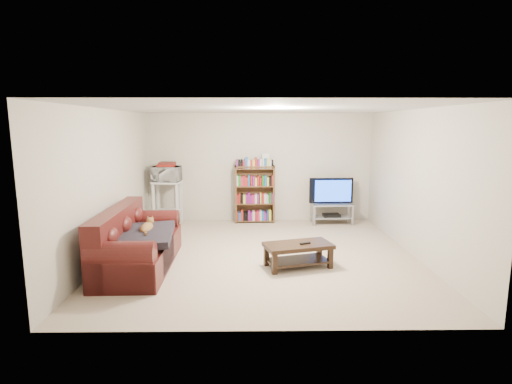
{
  "coord_description": "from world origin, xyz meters",
  "views": [
    {
      "loc": [
        -0.19,
        -6.4,
        2.14
      ],
      "look_at": [
        -0.1,
        0.4,
        1.0
      ],
      "focal_mm": 28.0,
      "sensor_mm": 36.0,
      "label": 1
    }
  ],
  "objects_px": {
    "sofa": "(135,247)",
    "tv_stand": "(332,210)",
    "bookshelf": "(255,193)",
    "coffee_table": "(298,251)"
  },
  "relations": [
    {
      "from": "sofa",
      "to": "coffee_table",
      "type": "bearing_deg",
      "value": -1.93
    },
    {
      "from": "sofa",
      "to": "bookshelf",
      "type": "xyz_separation_m",
      "value": [
        1.86,
        2.84,
        0.33
      ]
    },
    {
      "from": "tv_stand",
      "to": "bookshelf",
      "type": "distance_m",
      "value": 1.73
    },
    {
      "from": "sofa",
      "to": "coffee_table",
      "type": "xyz_separation_m",
      "value": [
        2.49,
        -0.03,
        -0.07
      ]
    },
    {
      "from": "sofa",
      "to": "coffee_table",
      "type": "distance_m",
      "value": 2.49
    },
    {
      "from": "sofa",
      "to": "tv_stand",
      "type": "distance_m",
      "value": 4.43
    },
    {
      "from": "sofa",
      "to": "tv_stand",
      "type": "height_order",
      "value": "sofa"
    },
    {
      "from": "sofa",
      "to": "tv_stand",
      "type": "relative_size",
      "value": 2.35
    },
    {
      "from": "sofa",
      "to": "bookshelf",
      "type": "distance_m",
      "value": 3.41
    },
    {
      "from": "tv_stand",
      "to": "bookshelf",
      "type": "relative_size",
      "value": 0.72
    }
  ]
}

